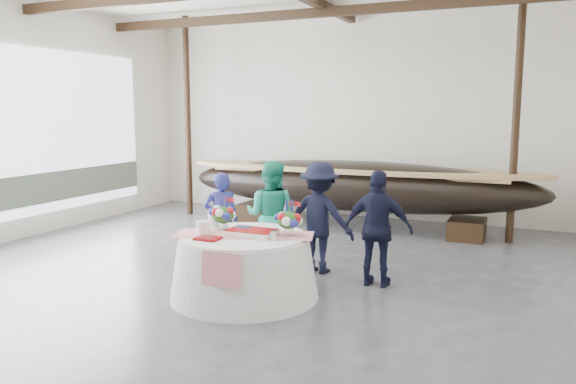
% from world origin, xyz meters
% --- Properties ---
extents(floor, '(10.00, 12.00, 0.01)m').
position_xyz_m(floor, '(0.00, 0.00, 0.00)').
color(floor, '#3D3D42').
rests_on(floor, ground).
extents(wall_back, '(10.00, 0.02, 4.50)m').
position_xyz_m(wall_back, '(0.00, 6.00, 2.25)').
color(wall_back, silver).
rests_on(wall_back, ground).
extents(open_bay, '(0.03, 7.00, 3.20)m').
position_xyz_m(open_bay, '(-4.95, 1.00, 1.83)').
color(open_bay, silver).
rests_on(open_bay, ground).
extents(longboat_display, '(7.49, 1.50, 1.40)m').
position_xyz_m(longboat_display, '(0.50, 4.61, 0.90)').
color(longboat_display, black).
rests_on(longboat_display, ground).
extents(banquet_table, '(1.94, 1.94, 0.83)m').
position_xyz_m(banquet_table, '(0.48, -0.06, 0.41)').
color(banquet_table, silver).
rests_on(banquet_table, ground).
extents(tabletop_items, '(1.87, 1.08, 0.40)m').
position_xyz_m(tabletop_items, '(0.47, 0.07, 0.98)').
color(tabletop_items, red).
rests_on(tabletop_items, banquet_table).
extents(guest_woman_blue, '(0.64, 0.59, 1.48)m').
position_xyz_m(guest_woman_blue, '(-0.56, 1.11, 0.74)').
color(guest_woman_blue, navy).
rests_on(guest_woman_blue, ground).
extents(guest_woman_teal, '(0.87, 0.71, 1.68)m').
position_xyz_m(guest_woman_teal, '(0.24, 1.24, 0.84)').
color(guest_woman_teal, '#1FA381').
rests_on(guest_woman_teal, ground).
extents(guest_man_left, '(1.12, 0.70, 1.67)m').
position_xyz_m(guest_man_left, '(0.96, 1.41, 0.84)').
color(guest_man_left, black).
rests_on(guest_man_left, ground).
extents(guest_man_right, '(0.96, 0.42, 1.62)m').
position_xyz_m(guest_man_right, '(1.95, 1.10, 0.81)').
color(guest_man_right, black).
rests_on(guest_man_right, ground).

